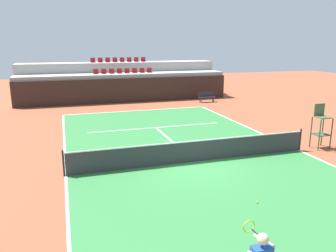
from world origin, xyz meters
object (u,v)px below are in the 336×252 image
(tennis_net, at_px, (195,151))
(tennis_ball_0, at_px, (257,202))
(player_bench, at_px, (207,96))
(umpire_chair, at_px, (321,125))

(tennis_net, height_order, tennis_ball_0, tennis_net)
(player_bench, relative_size, tennis_ball_0, 22.73)
(umpire_chair, relative_size, player_bench, 1.47)
(player_bench, bearing_deg, tennis_net, -115.79)
(umpire_chair, xyz_separation_m, player_bench, (0.04, 13.90, -0.68))
(tennis_net, relative_size, umpire_chair, 5.04)
(umpire_chair, height_order, player_bench, umpire_chair)
(tennis_net, bearing_deg, player_bench, 64.21)
(tennis_net, xyz_separation_m, player_bench, (6.74, 13.96, -0.00))
(player_bench, bearing_deg, tennis_ball_0, -108.96)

